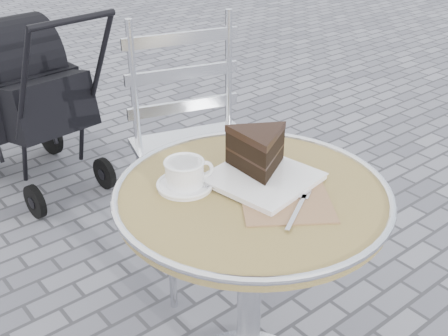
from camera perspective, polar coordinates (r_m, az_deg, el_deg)
cafe_table at (r=1.53m, az=2.74°, el=-7.63°), size 0.72×0.72×0.74m
cappuccino_set at (r=1.44m, az=-3.94°, el=-0.78°), size 0.15×0.16×0.07m
cake_plate_set at (r=1.48m, az=3.71°, el=1.16°), size 0.31×0.40×0.13m
bistro_chair at (r=2.14m, az=-3.38°, el=4.96°), size 0.56×0.56×0.99m
baby_stroller at (r=2.95m, az=-19.40°, el=6.26°), size 0.49×0.94×0.94m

